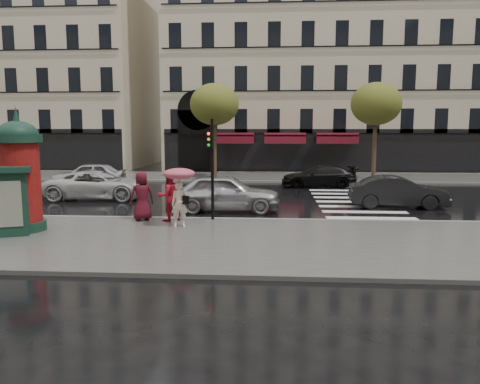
# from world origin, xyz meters

# --- Properties ---
(ground) EXTENTS (160.00, 160.00, 0.00)m
(ground) POSITION_xyz_m (0.00, 0.00, 0.00)
(ground) COLOR black
(ground) RESTS_ON ground
(near_sidewalk) EXTENTS (90.00, 7.00, 0.12)m
(near_sidewalk) POSITION_xyz_m (0.00, -0.50, 0.06)
(near_sidewalk) COLOR #474744
(near_sidewalk) RESTS_ON ground
(far_sidewalk) EXTENTS (90.00, 6.00, 0.12)m
(far_sidewalk) POSITION_xyz_m (0.00, 19.00, 0.06)
(far_sidewalk) COLOR #474744
(far_sidewalk) RESTS_ON ground
(near_kerb) EXTENTS (90.00, 0.25, 0.14)m
(near_kerb) POSITION_xyz_m (0.00, 3.00, 0.07)
(near_kerb) COLOR slate
(near_kerb) RESTS_ON ground
(far_kerb) EXTENTS (90.00, 0.25, 0.14)m
(far_kerb) POSITION_xyz_m (0.00, 16.00, 0.07)
(far_kerb) COLOR slate
(far_kerb) RESTS_ON ground
(zebra_crossing) EXTENTS (3.60, 11.75, 0.01)m
(zebra_crossing) POSITION_xyz_m (6.00, 9.60, 0.01)
(zebra_crossing) COLOR silver
(zebra_crossing) RESTS_ON ground
(bldg_far_corner) EXTENTS (26.00, 14.00, 22.90)m
(bldg_far_corner) POSITION_xyz_m (6.00, 30.00, 11.31)
(bldg_far_corner) COLOR #B7A88C
(bldg_far_corner) RESTS_ON ground
(bldg_far_left) EXTENTS (24.00, 14.00, 22.90)m
(bldg_far_left) POSITION_xyz_m (-22.00, 30.00, 11.31)
(bldg_far_left) COLOR #B7A88C
(bldg_far_left) RESTS_ON ground
(tree_far_left) EXTENTS (3.40, 3.40, 6.64)m
(tree_far_left) POSITION_xyz_m (-2.00, 18.00, 5.17)
(tree_far_left) COLOR #38281C
(tree_far_left) RESTS_ON ground
(tree_far_right) EXTENTS (3.40, 3.40, 6.64)m
(tree_far_right) POSITION_xyz_m (9.00, 18.00, 5.17)
(tree_far_right) COLOR #38281C
(tree_far_right) RESTS_ON ground
(woman_umbrella) EXTENTS (1.11, 1.11, 2.14)m
(woman_umbrella) POSITION_xyz_m (-1.21, 1.37, 1.53)
(woman_umbrella) COLOR #F8E4CC
(woman_umbrella) RESTS_ON near_sidewalk
(woman_red) EXTENTS (1.16, 1.12, 1.88)m
(woman_red) POSITION_xyz_m (-1.83, 2.40, 1.06)
(woman_red) COLOR red
(woman_red) RESTS_ON near_sidewalk
(man_burgundy) EXTENTS (1.07, 0.93, 1.85)m
(man_burgundy) POSITION_xyz_m (-2.84, 2.40, 1.04)
(man_burgundy) COLOR #4B0F1A
(man_burgundy) RESTS_ON near_sidewalk
(morris_column) EXTENTS (1.55, 1.55, 4.16)m
(morris_column) POSITION_xyz_m (-6.41, 0.39, 2.11)
(morris_column) COLOR #133226
(morris_column) RESTS_ON near_sidewalk
(traffic_light) EXTENTS (0.28, 0.37, 3.80)m
(traffic_light) POSITION_xyz_m (-0.25, 2.73, 2.42)
(traffic_light) COLOR black
(traffic_light) RESTS_ON near_sidewalk
(newsstand) EXTENTS (2.31, 2.14, 2.24)m
(newsstand) POSITION_xyz_m (-6.74, -0.13, 1.27)
(newsstand) COLOR #133226
(newsstand) RESTS_ON near_sidewalk
(car_silver) EXTENTS (4.83, 2.06, 1.63)m
(car_silver) POSITION_xyz_m (-0.01, 5.22, 0.81)
(car_silver) COLOR #BBBBC0
(car_silver) RESTS_ON ground
(car_darkgrey) EXTENTS (4.38, 1.73, 1.42)m
(car_darkgrey) POSITION_xyz_m (7.71, 6.71, 0.71)
(car_darkgrey) COLOR black
(car_darkgrey) RESTS_ON ground
(car_white) EXTENTS (5.32, 2.68, 1.44)m
(car_white) POSITION_xyz_m (-6.72, 8.20, 0.72)
(car_white) COLOR silver
(car_white) RESTS_ON ground
(car_black) EXTENTS (4.68, 2.26, 1.31)m
(car_black) POSITION_xyz_m (4.87, 14.02, 0.66)
(car_black) COLOR black
(car_black) RESTS_ON ground
(car_far_silver) EXTENTS (4.61, 2.25, 1.51)m
(car_far_silver) POSITION_xyz_m (-9.07, 12.86, 0.76)
(car_far_silver) COLOR #BCBCC1
(car_far_silver) RESTS_ON ground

